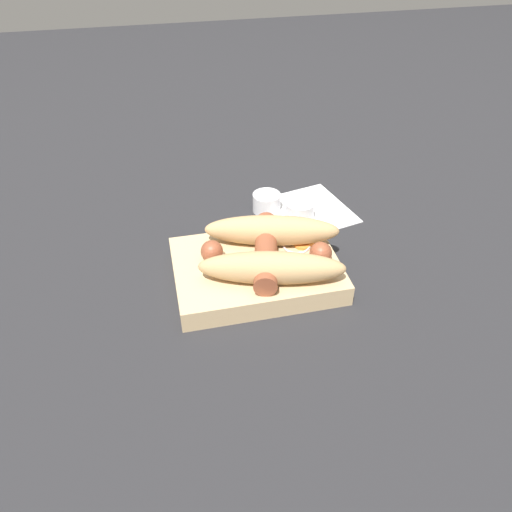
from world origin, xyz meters
The scene contains 8 objects.
ground_plane centered at (0.00, 0.00, 0.00)m, with size 3.00×3.00×0.00m, color #232326.
food_tray centered at (0.00, 0.00, 0.02)m, with size 0.23×0.17×0.03m.
bread_roll centered at (-0.02, 0.00, 0.05)m, with size 0.22×0.17×0.05m.
sausage centered at (-0.01, 0.00, 0.05)m, with size 0.18×0.15×0.03m.
pickled_veggies centered at (-0.07, -0.03, 0.03)m, with size 0.06×0.05×0.00m.
napkin centered at (-0.12, -0.15, 0.00)m, with size 0.16×0.16×0.00m.
condiment_cup_near centered at (-0.10, -0.13, 0.01)m, with size 0.05×0.05×0.03m.
condiment_cup_far centered at (-0.06, -0.17, 0.01)m, with size 0.05×0.05×0.03m.
Camera 1 is at (0.12, 0.53, 0.47)m, focal length 35.00 mm.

